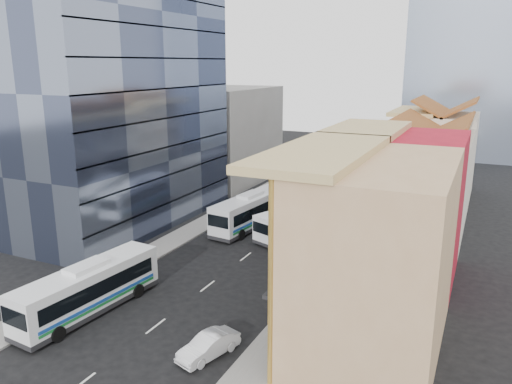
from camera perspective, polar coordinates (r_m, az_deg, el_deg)
The scene contains 14 objects.
ground at distance 35.46m, azimuth -12.37°, elevation -15.46°, with size 200.00×200.00×0.00m, color black.
sidewalk_right at distance 50.39m, azimuth 11.16°, elevation -6.02°, with size 3.00×90.00×0.15m, color slate.
sidewalk_left at distance 56.54m, azimuth -5.80°, elevation -3.52°, with size 3.00×90.00×0.15m, color slate.
shophouse_tan at distance 31.67m, azimuth 13.77°, elevation -7.25°, with size 8.00×14.00×12.00m, color tan.
shophouse_red at distance 42.94m, azimuth 17.02°, elevation -1.69°, with size 8.00×10.00×12.00m, color #A91323.
shophouse_cream_near at distance 52.32m, azimuth 18.48°, elevation -0.08°, with size 8.00×9.00×10.00m, color beige.
shophouse_cream_mid at distance 61.05m, azimuth 19.53°, elevation 1.85°, with size 8.00×9.00×10.00m, color beige.
shophouse_cream_far at distance 71.24m, azimuth 20.46°, elevation 3.90°, with size 8.00×12.00×11.00m, color beige.
office_tower at distance 56.36m, azimuth -15.40°, elevation 11.46°, with size 12.00×26.00×30.00m, color #353D55.
office_block_far at distance 75.61m, azimuth -3.07°, elevation 6.51°, with size 10.00×18.00×14.00m, color gray.
bus_left_near at distance 38.35m, azimuth -18.58°, elevation -10.35°, with size 2.76×11.77×3.78m, color silver, non-canonical shape.
bus_left_far at distance 54.49m, azimuth -0.62°, elevation -2.08°, with size 2.85×12.17×3.90m, color silver, non-canonical shape.
bus_right at distance 52.21m, azimuth 4.63°, elevation -3.18°, with size 2.46×10.50×3.37m, color silver, non-canonical shape.
sedan_right at distance 32.15m, azimuth -5.45°, elevation -17.10°, with size 1.48×4.24×1.40m, color silver.
Camera 1 is at (19.32, -24.02, 17.53)m, focal length 35.00 mm.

